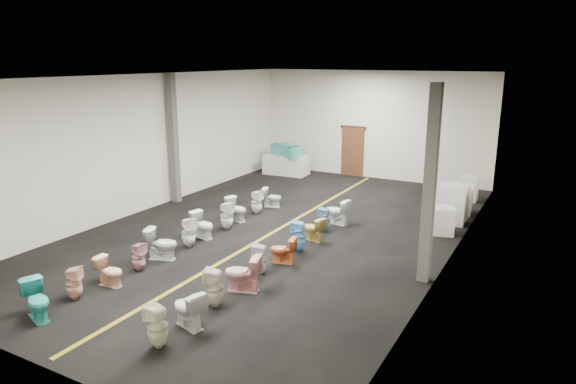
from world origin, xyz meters
name	(u,v)px	position (x,y,z in m)	size (l,w,h in m)	color
floor	(278,230)	(0.00, 0.00, 0.00)	(16.00, 16.00, 0.00)	black
ceiling	(277,76)	(0.00, 0.00, 4.50)	(16.00, 16.00, 0.00)	black
wall_back	(372,125)	(0.00, 8.00, 2.25)	(10.00, 10.00, 0.00)	beige
wall_front	(23,239)	(0.00, -8.00, 2.25)	(10.00, 10.00, 0.00)	beige
wall_left	(148,143)	(-5.00, 0.00, 2.25)	(16.00, 16.00, 0.00)	beige
wall_right	(455,174)	(5.00, 0.00, 2.25)	(16.00, 16.00, 0.00)	beige
aisle_stripe	(278,230)	(0.00, 0.00, 0.00)	(0.12, 15.60, 0.01)	olive
back_door	(353,152)	(-0.80, 7.94, 1.05)	(1.00, 0.10, 2.10)	#562D19
door_frame	(353,127)	(-0.80, 7.95, 2.12)	(1.15, 0.08, 0.10)	#331C11
column_left	(174,139)	(-4.75, 1.00, 2.25)	(0.25, 0.25, 4.50)	#59544C
column_right	(430,186)	(4.75, -1.50, 2.25)	(0.25, 0.25, 4.50)	#59544C
display_table	(286,165)	(-3.45, 6.78, 0.42)	(1.91, 0.95, 0.85)	silver
bathtub	(286,150)	(-3.45, 6.78, 1.07)	(1.78, 1.09, 0.55)	teal
appliance_crate_a	(443,221)	(4.40, 2.02, 0.40)	(0.62, 0.62, 0.80)	silver
appliance_crate_b	(452,204)	(4.40, 3.27, 0.60)	(0.87, 0.87, 1.20)	silver
appliance_crate_c	(459,199)	(4.40, 4.44, 0.46)	(0.81, 0.81, 0.92)	silver
appliance_crate_d	(469,188)	(4.40, 6.15, 0.44)	(0.62, 0.62, 0.88)	silver
toilet_left_0	(37,300)	(-1.45, -6.96, 0.39)	(0.44, 0.77, 0.78)	teal
toilet_left_1	(74,283)	(-1.52, -6.05, 0.37)	(0.33, 0.34, 0.74)	#EBAB92
toilet_left_2	(110,271)	(-1.39, -5.18, 0.34)	(0.38, 0.66, 0.68)	#F4BF91
toilet_left_3	(138,257)	(-1.42, -4.26, 0.36)	(0.32, 0.33, 0.71)	#CF8E94
toilet_left_4	(162,244)	(-1.45, -3.40, 0.41)	(0.46, 0.80, 0.82)	silver
toilet_left_5	(189,232)	(-1.40, -2.41, 0.42)	(0.38, 0.39, 0.84)	white
toilet_left_6	(203,225)	(-1.53, -1.62, 0.38)	(0.42, 0.74, 0.76)	white
toilet_left_7	(227,216)	(-1.37, -0.69, 0.43)	(0.38, 0.39, 0.85)	white
toilet_left_8	(237,209)	(-1.58, 0.16, 0.37)	(0.42, 0.73, 0.75)	silver
toilet_left_9	(257,202)	(-1.42, 1.08, 0.40)	(0.36, 0.37, 0.80)	white
toilet_left_10	(272,197)	(-1.38, 2.03, 0.33)	(0.37, 0.66, 0.67)	white
toilet_right_0	(158,326)	(1.35, -6.61, 0.41)	(0.37, 0.38, 0.82)	beige
toilet_right_1	(188,309)	(1.36, -5.79, 0.38)	(0.43, 0.75, 0.76)	silver
toilet_right_2	(215,288)	(1.30, -4.87, 0.42)	(0.38, 0.39, 0.84)	beige
toilet_right_3	(243,273)	(1.40, -3.98, 0.42)	(0.47, 0.82, 0.83)	#ECA5A5
toilet_right_4	(260,259)	(1.24, -2.99, 0.37)	(0.33, 0.34, 0.74)	silver
toilet_right_5	(283,250)	(1.39, -2.15, 0.34)	(0.38, 0.66, 0.67)	orange
toilet_right_6	(299,236)	(1.37, -1.25, 0.43)	(0.38, 0.39, 0.85)	#77C3EF
toilet_right_7	(314,229)	(1.34, -0.31, 0.35)	(0.39, 0.68, 0.69)	#D3B055
toilet_right_8	(325,220)	(1.30, 0.53, 0.37)	(0.33, 0.34, 0.73)	#74B0D7
toilet_right_9	(337,211)	(1.33, 1.39, 0.40)	(0.44, 0.78, 0.79)	white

